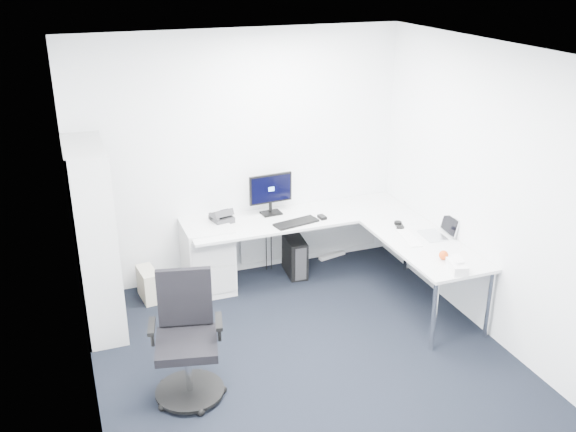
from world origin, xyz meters
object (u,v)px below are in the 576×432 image
object	(u,v)px
bookshelf	(95,239)
task_chair	(186,341)
l_desk	(312,259)
laptop	(433,227)
monitor	(271,194)

from	to	relation	value
bookshelf	task_chair	xyz separation A→B (m)	(0.55, -1.38, -0.39)
task_chair	l_desk	bearing A→B (deg)	51.79
bookshelf	l_desk	bearing A→B (deg)	-1.32
l_desk	laptop	bearing A→B (deg)	-30.93
l_desk	monitor	size ratio (longest dim) A/B	5.09
bookshelf	monitor	xyz separation A→B (m)	(1.90, 0.46, 0.05)
bookshelf	task_chair	size ratio (longest dim) A/B	1.74
monitor	l_desk	bearing A→B (deg)	-65.52
monitor	laptop	bearing A→B (deg)	-44.71
l_desk	laptop	distance (m)	1.32
l_desk	bookshelf	bearing A→B (deg)	178.68
l_desk	task_chair	xyz separation A→B (m)	(-1.63, -1.33, 0.16)
bookshelf	laptop	size ratio (longest dim) A/B	6.01
task_chair	bookshelf	bearing A→B (deg)	124.09
monitor	task_chair	bearing A→B (deg)	-130.46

